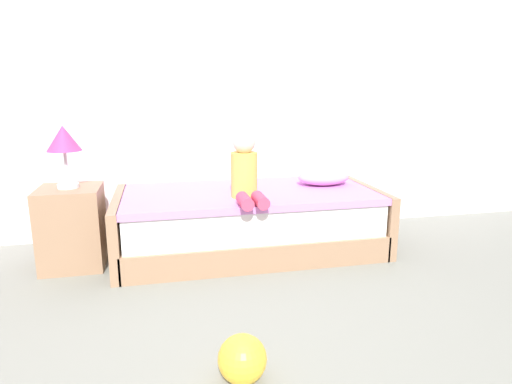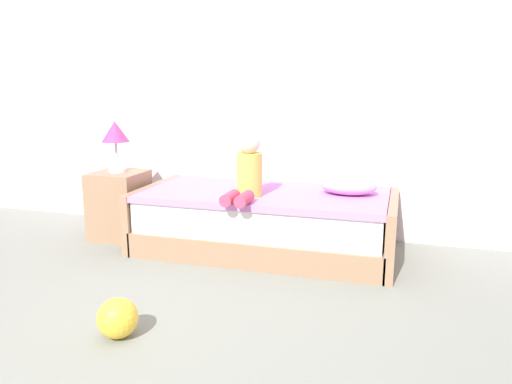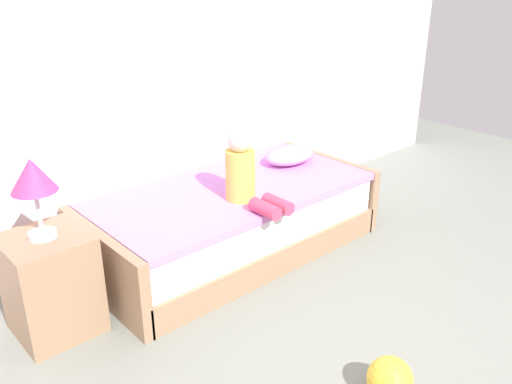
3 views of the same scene
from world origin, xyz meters
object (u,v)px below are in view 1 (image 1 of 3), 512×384
bed (249,221)px  pillow (323,177)px  table_lamp (64,142)px  nightstand (72,227)px  child_figure (245,172)px  toy_ball (243,359)px

bed → pillow: size_ratio=4.80×
bed → pillow: 0.75m
bed → table_lamp: table_lamp is taller
pillow → nightstand: bearing=-176.3°
pillow → table_lamp: bearing=-176.3°
table_lamp → child_figure: 1.31m
table_lamp → nightstand: bearing=0.0°
child_figure → toy_ball: child_figure is taller
child_figure → pillow: 0.83m
bed → nightstand: (-1.35, -0.03, 0.05)m
nightstand → table_lamp: (0.00, 0.00, 0.64)m
bed → table_lamp: 1.52m
nightstand → toy_ball: 1.89m
nightstand → child_figure: child_figure is taller
bed → table_lamp: (-1.35, -0.03, 0.69)m
bed → child_figure: 0.52m
child_figure → table_lamp: bearing=171.2°
nightstand → toy_ball: size_ratio=2.68×
table_lamp → toy_ball: size_ratio=2.01×
toy_ball → table_lamp: bearing=121.5°
pillow → toy_ball: pillow is taller
table_lamp → toy_ball: (0.98, -1.61, -0.82)m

